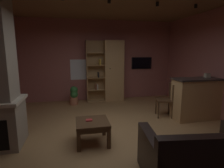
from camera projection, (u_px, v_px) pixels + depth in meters
name	position (u px, v px, depth m)	size (l,w,h in m)	color
floor	(116.00, 135.00, 3.91)	(5.74, 6.15, 0.02)	#A37A4C
wall_back	(97.00, 61.00, 6.64)	(5.86, 0.06, 2.89)	#9E5B56
window_pane_back	(81.00, 70.00, 6.55)	(0.78, 0.01, 0.73)	white
bookshelf_cabinet	(111.00, 71.00, 6.55)	(1.33, 0.41, 2.17)	tan
kitchen_bar_counter	(200.00, 98.00, 4.80)	(1.50, 0.57, 1.10)	tan
tissue_box	(207.00, 75.00, 4.80)	(0.12, 0.12, 0.11)	#BFB299
leather_couch	(201.00, 161.00, 2.48)	(1.64, 1.13, 0.84)	black
coffee_table	(92.00, 125.00, 3.53)	(0.63, 0.63, 0.45)	#4C331E
table_book_0	(89.00, 120.00, 3.54)	(0.12, 0.11, 0.02)	#B22D2D
dining_chair	(167.00, 98.00, 4.96)	(0.51, 0.51, 0.92)	#4C331E
potted_floor_plant	(74.00, 95.00, 6.11)	(0.29, 0.29, 0.63)	#B77051
wall_mounted_tv	(142.00, 63.00, 6.96)	(0.79, 0.06, 0.44)	black
track_light_spot_2	(109.00, 1.00, 3.79)	(0.07, 0.07, 0.09)	black
track_light_spot_3	(157.00, 4.00, 4.03)	(0.07, 0.07, 0.09)	black
track_light_spot_4	(196.00, 6.00, 4.22)	(0.07, 0.07, 0.09)	black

